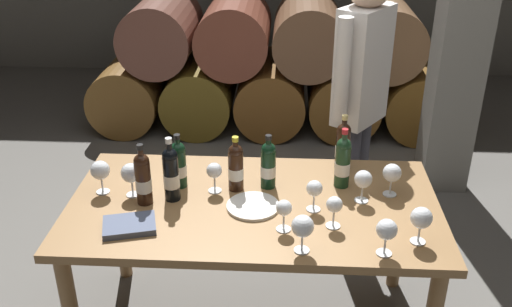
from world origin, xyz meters
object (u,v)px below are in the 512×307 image
Objects in this scene: wine_glass_4 at (131,174)px; wine_glass_6 at (214,172)px; wine_bottle_6 at (343,146)px; wine_glass_5 at (284,209)px; wine_bottle_4 at (179,164)px; wine_glass_9 at (314,190)px; wine_bottle_2 at (171,173)px; wine_glass_7 at (100,171)px; wine_bottle_5 at (343,162)px; tasting_notebook at (129,225)px; wine_glass_2 at (334,206)px; wine_bottle_3 at (143,178)px; wine_glass_10 at (387,230)px; dining_table at (254,219)px; wine_bottle_0 at (236,167)px; wine_glass_3 at (392,174)px; wine_glass_8 at (421,219)px; serving_plate at (252,206)px; wine_glass_1 at (303,227)px; sommelier_presenting at (361,89)px; wine_glass_0 at (363,180)px; wine_bottle_1 at (268,164)px.

wine_glass_4 is 1.11× the size of wine_glass_6.
wine_bottle_6 is 0.64m from wine_glass_5.
wine_bottle_4 reaches higher than wine_glass_9.
wine_bottle_2 reaches higher than wine_glass_7.
tasting_notebook is at bearing -155.90° from wine_bottle_5.
wine_bottle_2 is at bearing 165.67° from wine_glass_2.
wine_glass_2 is (0.85, -0.15, -0.03)m from wine_bottle_3.
wine_bottle_5 is at bearing 103.64° from wine_glass_10.
wine_bottle_2 reaches higher than wine_bottle_6.
dining_table is at bearing -156.65° from wine_bottle_5.
wine_glass_10 is at bearing -76.36° from wine_bottle_5.
wine_bottle_5 is at bearing 6.41° from wine_glass_7.
wine_bottle_0 reaches higher than wine_glass_4.
wine_bottle_5 reaches higher than tasting_notebook.
wine_glass_3 is at bearing 32.61° from wine_glass_5.
wine_glass_8 reaches higher than serving_plate.
wine_glass_4 is (-1.20, -0.07, 0.00)m from wine_glass_3.
tasting_notebook is at bearing -95.63° from wine_bottle_3.
wine_bottle_2 is (-0.38, 0.01, 0.23)m from dining_table.
wine_glass_1 is at bearing 179.83° from wine_glass_10.
wine_bottle_4 is 0.78m from wine_glass_2.
sommelier_presenting is at bearing 67.22° from wine_glass_5.
wine_glass_7 reaches higher than wine_glass_0.
wine_glass_1 reaches higher than wine_glass_10.
tasting_notebook is at bearing -119.54° from wine_bottle_2.
serving_plate is at bearing -36.20° from wine_glass_6.
tasting_notebook is (0.20, -0.29, -0.10)m from wine_glass_7.
wine_glass_5 is at bearing -49.32° from serving_plate.
wine_glass_10 is at bearing -43.76° from wine_glass_2.
wine_glass_1 is (0.31, -0.48, -0.01)m from wine_bottle_0.
wine_glass_4 is 1.01× the size of wine_glass_7.
wine_glass_0 reaches higher than wine_glass_5.
dining_table is 7.73× the size of tasting_notebook.
wine_glass_6 is at bearing 163.29° from wine_glass_9.
wine_bottle_4 is at bearing -176.63° from wine_bottle_5.
wine_glass_0 reaches higher than wine_glass_9.
wine_glass_1 is at bearing -100.43° from wine_glass_9.
wine_bottle_4 is 1.13× the size of serving_plate.
wine_glass_8 is (0.28, -0.45, -0.02)m from wine_bottle_5.
sommelier_presenting reaches higher than wine_bottle_0.
wine_bottle_3 reaches higher than wine_glass_2.
wine_glass_9 is (0.46, -0.14, -0.00)m from wine_glass_6.
wine_glass_3 reaches higher than wine_glass_6.
wine_glass_3 is at bearing 6.68° from wine_bottle_3.
wine_bottle_5 reaches higher than wine_glass_3.
wine_glass_4 is at bearing -169.34° from wine_bottle_1.
wine_glass_5 is 0.21m from wine_glass_9.
wine_glass_2 is at bearing -33.54° from wine_bottle_0.
wine_bottle_2 is 1.89× the size of wine_glass_4.
wine_glass_1 is 0.31m from wine_glass_9.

